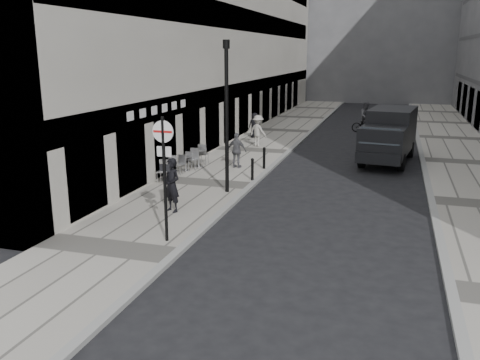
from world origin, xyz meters
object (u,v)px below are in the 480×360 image
object	(u,v)px
walking_man	(172,185)
panel_van	(389,133)
sign_post	(164,163)
lamppost	(227,110)
cyclist	(366,120)

from	to	relation	value
walking_man	panel_van	size ratio (longest dim) A/B	0.32
walking_man	sign_post	world-z (taller)	sign_post
sign_post	lamppost	distance (m)	5.63
walking_man	panel_van	distance (m)	13.14
walking_man	panel_van	bearing A→B (deg)	83.24
panel_van	cyclist	size ratio (longest dim) A/B	2.79
walking_man	lamppost	distance (m)	3.85
lamppost	panel_van	bearing A→B (deg)	54.46
walking_man	panel_van	world-z (taller)	panel_van
lamppost	cyclist	size ratio (longest dim) A/B	2.74
walking_man	lamppost	xyz separation A→B (m)	(0.99, 2.95, 2.27)
lamppost	panel_van	xyz separation A→B (m)	(5.88, 8.24, -1.83)
cyclist	lamppost	bearing A→B (deg)	-118.48
lamppost	cyclist	world-z (taller)	lamppost
walking_man	cyclist	xyz separation A→B (m)	(5.20, 21.01, -0.23)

